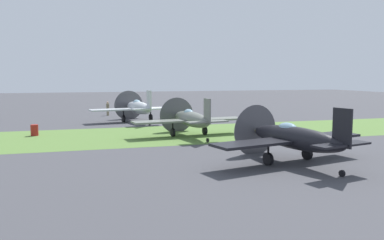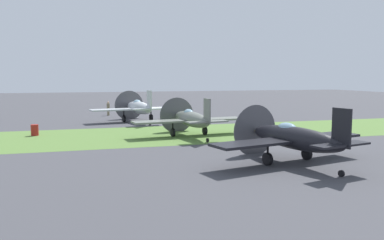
# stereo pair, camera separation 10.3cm
# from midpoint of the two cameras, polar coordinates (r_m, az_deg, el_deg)

# --- Properties ---
(ground_plane) EXTENTS (160.00, 160.00, 0.00)m
(ground_plane) POSITION_cam_midpoint_polar(r_m,az_deg,el_deg) (43.26, -5.41, -0.17)
(ground_plane) COLOR #424247
(grass_verge) EXTENTS (120.00, 11.00, 0.01)m
(grass_verge) POSITION_cam_midpoint_polar(r_m,az_deg,el_deg) (33.66, -2.23, -1.98)
(grass_verge) COLOR #567A38
(grass_verge) RESTS_ON ground
(airplane_lead) EXTENTS (10.11, 8.05, 3.58)m
(airplane_lead) POSITION_cam_midpoint_polar(r_m,az_deg,el_deg) (42.83, -7.49, 1.75)
(airplane_lead) COLOR #B2B7BC
(airplane_lead) RESTS_ON ground
(airplane_wingman) EXTENTS (9.42, 7.47, 3.34)m
(airplane_wingman) POSITION_cam_midpoint_polar(r_m,az_deg,el_deg) (32.27, -0.10, 0.16)
(airplane_wingman) COLOR slate
(airplane_wingman) RESTS_ON ground
(airplane_trail) EXTENTS (9.76, 7.81, 3.46)m
(airplane_trail) POSITION_cam_midpoint_polar(r_m,az_deg,el_deg) (22.87, 14.16, -2.44)
(airplane_trail) COLOR black
(airplane_trail) RESTS_ON ground
(ground_crew_chief) EXTENTS (0.38, 0.62, 1.73)m
(ground_crew_chief) POSITION_cam_midpoint_polar(r_m,az_deg,el_deg) (49.35, -7.72, 1.66)
(ground_crew_chief) COLOR #2D3342
(ground_crew_chief) RESTS_ON ground
(ground_crew_mechanic) EXTENTS (0.38, 0.59, 1.73)m
(ground_crew_mechanic) POSITION_cam_midpoint_polar(r_m,az_deg,el_deg) (50.28, -11.70, 1.67)
(ground_crew_mechanic) COLOR #847A5B
(ground_crew_mechanic) RESTS_ON ground
(fuel_drum) EXTENTS (0.60, 0.60, 0.90)m
(fuel_drum) POSITION_cam_midpoint_polar(r_m,az_deg,el_deg) (35.07, -21.27, -1.34)
(fuel_drum) COLOR maroon
(fuel_drum) RESTS_ON ground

